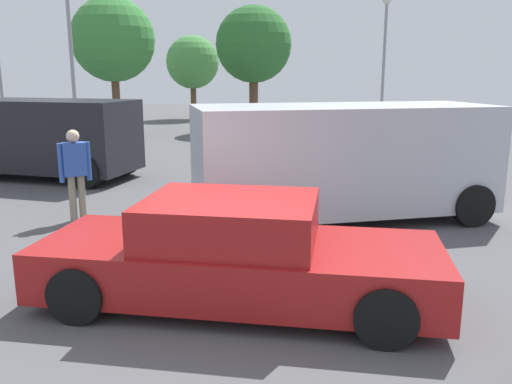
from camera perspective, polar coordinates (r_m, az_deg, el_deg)
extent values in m
plane|color=#515154|center=(6.58, -3.48, -11.26)|extent=(80.00, 80.00, 0.00)
cube|color=maroon|center=(6.27, -1.85, -7.98)|extent=(4.77, 1.99, 0.59)
cube|color=maroon|center=(6.12, -2.81, -3.07)|extent=(2.06, 1.69, 0.52)
cube|color=slate|center=(6.00, 5.94, -3.45)|extent=(0.15, 1.45, 0.43)
cube|color=slate|center=(6.38, -11.03, -2.65)|extent=(0.15, 1.45, 0.43)
cylinder|color=black|center=(6.98, 12.89, -7.31)|extent=(0.65, 0.26, 0.64)
cylinder|color=black|center=(5.51, 13.85, -12.98)|extent=(0.65, 0.26, 0.64)
cylinder|color=black|center=(7.50, -13.06, -5.90)|extent=(0.65, 0.26, 0.64)
cylinder|color=black|center=(6.15, -18.77, -10.48)|extent=(0.65, 0.26, 0.64)
cube|color=#B2B7C1|center=(9.86, 9.35, 3.76)|extent=(5.78, 3.68, 1.89)
cube|color=slate|center=(9.16, -6.28, 5.80)|extent=(0.61, 1.70, 0.76)
cylinder|color=black|center=(8.50, -1.58, -2.93)|extent=(0.80, 0.48, 0.76)
cylinder|color=black|center=(10.41, -3.67, -0.03)|extent=(0.80, 0.48, 0.76)
cylinder|color=black|center=(10.15, 22.40, -1.32)|extent=(0.80, 0.48, 0.76)
cylinder|color=black|center=(11.79, 16.93, 0.95)|extent=(0.80, 0.48, 0.76)
cube|color=black|center=(14.72, -22.11, 5.77)|extent=(5.05, 2.70, 1.78)
cube|color=slate|center=(13.38, -14.14, 7.40)|extent=(0.33, 1.61, 0.71)
cylinder|color=black|center=(14.57, -14.08, 3.37)|extent=(0.83, 0.38, 0.80)
cylinder|color=black|center=(13.05, -17.97, 2.07)|extent=(0.83, 0.38, 0.80)
cylinder|color=black|center=(16.64, -24.95, 3.69)|extent=(0.83, 0.38, 0.80)
cylinder|color=gray|center=(10.23, -19.23, -0.68)|extent=(0.13, 0.13, 0.85)
cylinder|color=gray|center=(10.25, -18.29, -0.59)|extent=(0.13, 0.13, 0.85)
cube|color=#3359B2|center=(10.11, -19.05, 3.38)|extent=(0.47, 0.42, 0.60)
cylinder|color=#3359B2|center=(10.09, -20.38, 2.96)|extent=(0.09, 0.09, 0.71)
cylinder|color=#3359B2|center=(10.15, -17.69, 3.21)|extent=(0.09, 0.09, 0.71)
sphere|color=beige|center=(10.05, -19.22, 5.73)|extent=(0.23, 0.23, 0.23)
cylinder|color=gray|center=(26.90, 13.64, 13.01)|extent=(0.14, 0.14, 5.93)
sphere|color=silver|center=(27.11, 14.00, 19.55)|extent=(0.44, 0.44, 0.44)
cylinder|color=gray|center=(20.54, -19.27, 12.87)|extent=(0.14, 0.14, 5.94)
cylinder|color=brown|center=(25.07, -0.26, 9.66)|extent=(0.41, 0.41, 2.66)
sphere|color=#2D6B2D|center=(25.07, -0.27, 15.69)|extent=(3.48, 3.48, 3.48)
cylinder|color=brown|center=(23.91, -14.85, 9.19)|extent=(0.34, 0.34, 2.74)
sphere|color=#387F38|center=(23.91, -15.23, 15.63)|extent=(3.52, 3.52, 3.52)
cylinder|color=brown|center=(32.01, -6.77, 9.79)|extent=(0.34, 0.34, 2.16)
sphere|color=#478C42|center=(31.98, -6.88, 13.79)|extent=(3.07, 3.07, 3.07)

